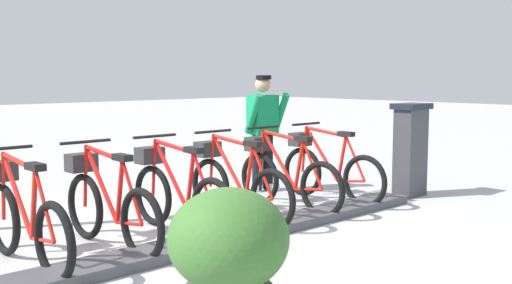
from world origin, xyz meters
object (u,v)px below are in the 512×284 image
worker_near_rack (263,128)px  bike_docked_4 (107,204)px  bike_docked_1 (285,175)px  planter_bush (229,256)px  bike_docked_2 (235,183)px  bike_docked_0 (328,168)px  bike_docked_3 (177,193)px  payment_kiosk (410,148)px  bike_docked_5 (23,218)px

worker_near_rack → bike_docked_4: bearing=109.2°
bike_docked_1 → planter_bush: (-2.35, 2.92, 0.11)m
bike_docked_1 → bike_docked_2: same height
bike_docked_0 → bike_docked_3: 2.44m
bike_docked_0 → bike_docked_3: (0.00, 2.44, 0.00)m
bike_docked_1 → bike_docked_3: (0.00, 1.63, 0.00)m
payment_kiosk → bike_docked_0: (0.57, 1.06, -0.24)m
bike_docked_1 → bike_docked_4: bearing=90.0°
bike_docked_0 → planter_bush: size_ratio=1.77×
worker_near_rack → planter_bush: worker_near_rack is taller
worker_near_rack → planter_bush: size_ratio=1.71×
payment_kiosk → bike_docked_1: (0.57, 1.88, -0.24)m
bike_docked_1 → bike_docked_3: size_ratio=1.00×
bike_docked_2 → worker_near_rack: worker_near_rack is taller
bike_docked_0 → bike_docked_3: same height
bike_docked_1 → worker_near_rack: (1.08, -0.66, 0.48)m
bike_docked_2 → worker_near_rack: (1.08, -1.47, 0.48)m
bike_docked_0 → planter_bush: bearing=122.2°
payment_kiosk → planter_bush: size_ratio=1.32×
bike_docked_3 → bike_docked_5: 1.63m
bike_docked_4 → bike_docked_5: (0.00, 0.81, 0.00)m
payment_kiosk → bike_docked_5: (0.57, 5.14, -0.24)m
bike_docked_1 → bike_docked_2: bearing=90.0°
bike_docked_2 → worker_near_rack: 1.88m
bike_docked_3 → bike_docked_5: bearing=90.0°
bike_docked_1 → bike_docked_0: bearing=-90.0°
payment_kiosk → bike_docked_3: 3.56m
payment_kiosk → bike_docked_1: payment_kiosk is taller
bike_docked_2 → bike_docked_3: 0.81m
payment_kiosk → bike_docked_2: (0.57, 2.69, -0.24)m
bike_docked_0 → worker_near_rack: 1.19m
bike_docked_4 → bike_docked_5: 0.81m
bike_docked_4 → planter_bush: size_ratio=1.77×
worker_near_rack → bike_docked_0: bearing=-171.6°
bike_docked_1 → planter_bush: 3.75m
bike_docked_3 → bike_docked_4: bearing=90.0°
bike_docked_2 → worker_near_rack: bearing=-53.8°
bike_docked_2 → bike_docked_3: (0.00, 0.81, 0.00)m
bike_docked_4 → worker_near_rack: bearing=-70.8°
bike_docked_0 → bike_docked_4: (0.00, 3.26, 0.00)m
bike_docked_3 → worker_near_rack: worker_near_rack is taller
payment_kiosk → bike_docked_5: size_ratio=0.74×
planter_bush → bike_docked_0: bearing=-57.8°
bike_docked_4 → bike_docked_5: bearing=90.0°
bike_docked_4 → bike_docked_2: bearing=-90.0°
bike_docked_0 → bike_docked_4: 3.26m
worker_near_rack → planter_bush: (-3.43, 3.57, -0.37)m
bike_docked_3 → bike_docked_2: bearing=-90.0°
bike_docked_0 → bike_docked_5: 4.07m
bike_docked_5 → worker_near_rack: (1.08, -3.91, 0.48)m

